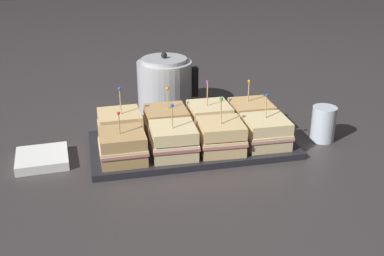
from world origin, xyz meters
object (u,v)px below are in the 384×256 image
object	(u,v)px
serving_platter	(192,145)
sandwich_front_far_left	(123,146)
drinking_glass	(323,124)
sandwich_front_far_right	(266,132)
napkin_stack	(42,158)
sandwich_front_center_right	(221,137)
sandwich_back_center_left	(166,122)
sandwich_front_center_left	(173,141)
sandwich_back_center_right	(209,118)
sandwich_back_far_left	(120,126)
sandwich_back_far_right	(251,115)
kettle_steel	(165,85)

from	to	relation	value
serving_platter	sandwich_front_far_left	bearing A→B (deg)	-161.16
sandwich_front_far_left	drinking_glass	xyz separation A→B (m)	(0.58, 0.04, -0.01)
sandwich_front_far_right	napkin_stack	size ratio (longest dim) A/B	1.05
serving_platter	sandwich_front_center_right	distance (m)	0.11
sandwich_back_center_left	drinking_glass	bearing A→B (deg)	-11.97
drinking_glass	sandwich_front_far_right	bearing A→B (deg)	-171.19
sandwich_front_center_left	sandwich_back_center_right	size ratio (longest dim) A/B	0.93
sandwich_back_far_left	sandwich_back_far_right	distance (m)	0.39
sandwich_back_far_right	drinking_glass	distance (m)	0.21
sandwich_front_center_left	kettle_steel	bearing A→B (deg)	83.48
serving_platter	sandwich_front_center_right	world-z (taller)	sandwich_front_center_right
sandwich_back_center_right	sandwich_front_far_right	bearing A→B (deg)	-45.27
sandwich_front_far_right	sandwich_back_center_left	bearing A→B (deg)	154.26
sandwich_back_center_right	sandwich_back_far_right	xyz separation A→B (m)	(0.13, 0.00, -0.00)
sandwich_front_center_left	napkin_stack	bearing A→B (deg)	168.93
sandwich_back_far_right	sandwich_front_far_left	bearing A→B (deg)	-161.05
sandwich_back_center_right	kettle_steel	bearing A→B (deg)	109.83
kettle_steel	drinking_glass	bearing A→B (deg)	-40.58
kettle_steel	napkin_stack	distance (m)	0.50
sandwich_front_center_left	kettle_steel	distance (m)	0.38
sandwich_back_far_left	sandwich_back_center_right	bearing A→B (deg)	1.07
serving_platter	sandwich_front_far_left	size ratio (longest dim) A/B	4.09
sandwich_front_far_right	napkin_stack	xyz separation A→B (m)	(-0.60, 0.06, -0.05)
sandwich_front_far_left	sandwich_front_far_right	xyz separation A→B (m)	(0.39, 0.01, 0.00)
sandwich_front_center_right	sandwich_front_far_right	xyz separation A→B (m)	(0.13, 0.01, -0.00)
sandwich_front_center_left	sandwich_front_center_right	xyz separation A→B (m)	(0.13, -0.00, 0.00)
napkin_stack	sandwich_back_center_right	bearing A→B (deg)	7.92
sandwich_front_far_right	kettle_steel	bearing A→B (deg)	119.90
sandwich_front_far_right	sandwich_front_center_right	bearing A→B (deg)	-176.91
sandwich_front_center_left	sandwich_back_far_right	size ratio (longest dim) A/B	1.02
sandwich_back_center_right	napkin_stack	xyz separation A→B (m)	(-0.48, -0.07, -0.05)
sandwich_front_center_left	napkin_stack	distance (m)	0.35
sandwich_back_center_right	napkin_stack	distance (m)	0.48
sandwich_back_far_right	kettle_steel	distance (m)	0.33
sandwich_back_center_left	sandwich_back_far_left	bearing A→B (deg)	-179.77
drinking_glass	sandwich_back_far_left	bearing A→B (deg)	170.77
drinking_glass	sandwich_back_far_right	bearing A→B (deg)	151.65
sandwich_front_far_left	sandwich_front_center_right	xyz separation A→B (m)	(0.26, -0.00, 0.00)
sandwich_front_far_right	drinking_glass	xyz separation A→B (m)	(0.19, 0.03, -0.01)
serving_platter	napkin_stack	world-z (taller)	napkin_stack
sandwich_front_far_left	sandwich_front_far_right	distance (m)	0.39
sandwich_front_center_left	sandwich_back_center_right	world-z (taller)	sandwich_back_center_right
sandwich_back_far_right	sandwich_front_center_left	bearing A→B (deg)	-152.73
napkin_stack	drinking_glass	bearing A→B (deg)	-2.35
sandwich_front_center_right	sandwich_back_far_left	bearing A→B (deg)	153.27
sandwich_front_far_left	kettle_steel	bearing A→B (deg)	65.12
sandwich_back_center_left	serving_platter	bearing A→B (deg)	-45.01
sandwich_front_center_left	napkin_stack	xyz separation A→B (m)	(-0.34, 0.07, -0.05)
sandwich_back_far_right	drinking_glass	size ratio (longest dim) A/B	1.42
serving_platter	sandwich_back_center_right	bearing A→B (deg)	44.40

